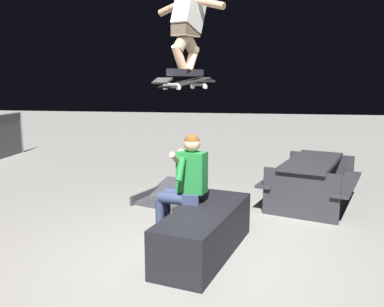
{
  "coord_description": "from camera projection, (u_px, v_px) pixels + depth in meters",
  "views": [
    {
      "loc": [
        -4.28,
        -0.69,
        2.01
      ],
      "look_at": [
        0.43,
        0.04,
        1.14
      ],
      "focal_mm": 37.84,
      "sensor_mm": 36.0,
      "label": 1
    }
  ],
  "objects": [
    {
      "name": "ground_plane",
      "position": [
        190.0,
        258.0,
        4.63
      ],
      "size": [
        40.0,
        40.0,
        0.0
      ],
      "primitive_type": "plane",
      "color": "gray"
    },
    {
      "name": "ledge_box_main",
      "position": [
        205.0,
        232.0,
        4.7
      ],
      "size": [
        1.83,
        1.02,
        0.54
      ],
      "primitive_type": "cube",
      "rotation": [
        0.0,
        0.0,
        -0.25
      ],
      "color": "black",
      "rests_on": "ground"
    },
    {
      "name": "person_sitting_on_ledge",
      "position": [
        184.0,
        182.0,
        4.96
      ],
      "size": [
        0.59,
        0.79,
        1.37
      ],
      "color": "#2D3856",
      "rests_on": "ground"
    },
    {
      "name": "skateboard",
      "position": [
        186.0,
        83.0,
        4.66
      ],
      "size": [
        1.01,
        0.6,
        0.14
      ],
      "color": "black"
    },
    {
      "name": "skater_airborne",
      "position": [
        188.0,
        21.0,
        4.58
      ],
      "size": [
        0.63,
        0.84,
        1.12
      ],
      "color": "black"
    },
    {
      "name": "kicker_ramp",
      "position": [
        170.0,
        196.0,
        6.87
      ],
      "size": [
        1.32,
        1.14,
        0.33
      ],
      "color": "#38383D",
      "rests_on": "ground"
    },
    {
      "name": "picnic_table_back",
      "position": [
        312.0,
        175.0,
        6.51
      ],
      "size": [
        2.04,
        1.82,
        0.75
      ],
      "color": "#28282D",
      "rests_on": "ground"
    }
  ]
}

